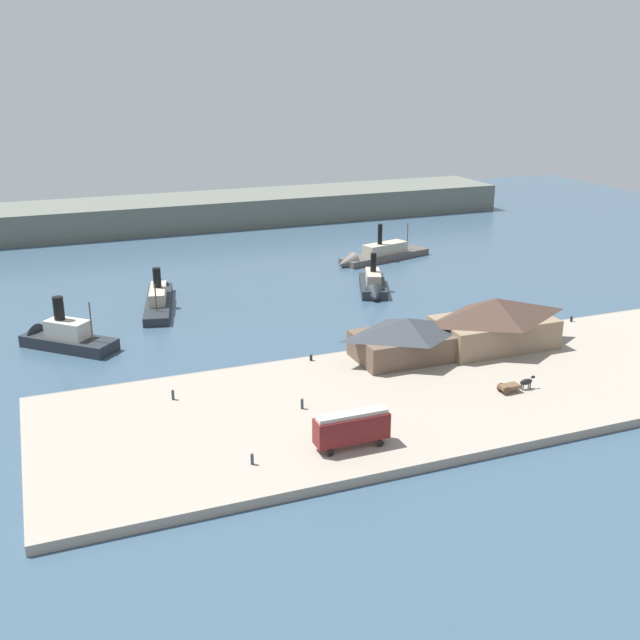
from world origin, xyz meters
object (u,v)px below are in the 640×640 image
object	(u,v)px
ferry_departing_north	(373,286)
ferry_approaching_east	(159,297)
ferry_moored_east	(60,337)
horse_cart	(515,385)
pedestrian_near_cart	(173,395)
street_tram	(352,427)
ferry_shed_customs_shed	(407,338)
pedestrian_standing_center	(302,404)
mooring_post_east	(311,358)
ferry_shed_central_terminal	(494,322)
ferry_moored_west	(375,256)
pedestrian_near_east_shed	(252,459)
mooring_post_west	(571,319)

from	to	relation	value
ferry_departing_north	ferry_approaching_east	bearing A→B (deg)	168.20
ferry_moored_east	ferry_departing_north	bearing A→B (deg)	8.70
horse_cart	pedestrian_near_cart	bearing A→B (deg)	161.95
street_tram	horse_cart	distance (m)	28.70
ferry_departing_north	ferry_shed_customs_shed	bearing A→B (deg)	-107.92
pedestrian_near_cart	street_tram	bearing A→B (deg)	-50.89
pedestrian_standing_center	mooring_post_east	xyz separation A→B (m)	(7.24, 15.66, -0.27)
pedestrian_standing_center	ferry_departing_north	bearing A→B (deg)	55.44
ferry_shed_central_terminal	ferry_moored_west	distance (m)	62.29
ferry_shed_customs_shed	ferry_approaching_east	world-z (taller)	ferry_approaching_east
ferry_shed_customs_shed	pedestrian_near_cart	xyz separation A→B (m)	(-36.94, -2.23, -2.57)
pedestrian_near_east_shed	mooring_post_west	xyz separation A→B (m)	(67.51, 27.85, -0.24)
ferry_shed_central_terminal	pedestrian_standing_center	world-z (taller)	ferry_shed_central_terminal
street_tram	ferry_departing_north	bearing A→B (deg)	62.46
ferry_shed_central_terminal	ferry_moored_west	world-z (taller)	ferry_shed_central_terminal
ferry_moored_east	ferry_shed_customs_shed	bearing A→B (deg)	-29.30
ferry_shed_central_terminal	ferry_moored_east	size ratio (longest dim) A/B	1.17
horse_cart	ferry_moored_east	xyz separation A→B (m)	(-58.08, 44.92, -0.37)
mooring_post_east	ferry_approaching_east	distance (m)	44.99
ferry_moored_west	ferry_moored_east	distance (m)	80.71
ferry_approaching_east	ferry_shed_central_terminal	bearing A→B (deg)	-45.61
pedestrian_near_cart	ferry_departing_north	distance (m)	63.09
horse_cart	ferry_approaching_east	distance (m)	74.08
horse_cart	ferry_departing_north	size ratio (longest dim) A/B	0.34
ferry_shed_customs_shed	pedestrian_standing_center	xyz separation A→B (m)	(-21.52, -11.39, -2.57)
pedestrian_standing_center	ferry_departing_north	size ratio (longest dim) A/B	0.09
mooring_post_east	ferry_moored_east	distance (m)	42.74
ferry_departing_north	ferry_shed_central_terminal	bearing A→B (deg)	-84.83
horse_cart	pedestrian_standing_center	bearing A→B (deg)	169.41
horse_cart	ferry_moored_west	bearing A→B (deg)	78.75
ferry_moored_west	ferry_approaching_east	size ratio (longest dim) A/B	1.02
ferry_departing_north	mooring_post_east	bearing A→B (deg)	-128.51
mooring_post_west	ferry_moored_west	world-z (taller)	ferry_moored_west
mooring_post_east	ferry_shed_customs_shed	bearing A→B (deg)	-16.65
ferry_shed_central_terminal	mooring_post_west	size ratio (longest dim) A/B	21.45
horse_cart	pedestrian_standing_center	size ratio (longest dim) A/B	3.61
pedestrian_near_east_shed	pedestrian_near_cart	distance (m)	21.50
ferry_shed_central_terminal	horse_cart	bearing A→B (deg)	-114.02
pedestrian_near_cart	mooring_post_west	xyz separation A→B (m)	(72.52, 6.95, -0.27)
horse_cart	ferry_departing_north	world-z (taller)	ferry_departing_north
ferry_approaching_east	ferry_departing_north	size ratio (longest dim) A/B	1.55
pedestrian_standing_center	ferry_moored_west	xyz separation A→B (m)	(45.28, 72.47, -0.58)
pedestrian_standing_center	ferry_moored_east	distance (m)	48.49
ferry_departing_north	horse_cart	bearing A→B (deg)	-94.08
ferry_moored_west	ferry_approaching_east	distance (m)	56.04
ferry_shed_customs_shed	ferry_moored_east	world-z (taller)	ferry_moored_east
ferry_departing_north	ferry_moored_east	size ratio (longest dim) A/B	1.03
ferry_moored_west	ferry_approaching_east	world-z (taller)	ferry_moored_west
pedestrian_near_cart	ferry_approaching_east	world-z (taller)	ferry_approaching_east
ferry_shed_central_terminal	pedestrian_near_cart	distance (m)	52.63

